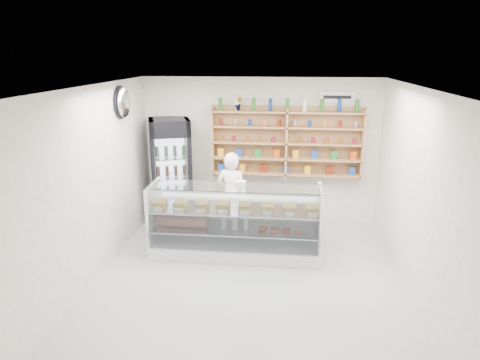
# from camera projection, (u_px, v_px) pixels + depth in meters

# --- Properties ---
(room) EXTENTS (5.00, 5.00, 5.00)m
(room) POSITION_uv_depth(u_px,v_px,m) (249.00, 190.00, 5.92)
(room) COLOR #A9AAAE
(room) RESTS_ON ground
(display_counter) EXTENTS (2.76, 0.82, 1.20)m
(display_counter) POSITION_uv_depth(u_px,v_px,m) (235.00, 235.00, 7.05)
(display_counter) COLOR white
(display_counter) RESTS_ON floor
(shop_worker) EXTENTS (0.66, 0.52, 1.58)m
(shop_worker) POSITION_uv_depth(u_px,v_px,m) (232.00, 196.00, 7.59)
(shop_worker) COLOR white
(shop_worker) RESTS_ON floor
(drinks_cooler) EXTENTS (0.93, 0.92, 2.05)m
(drinks_cooler) POSITION_uv_depth(u_px,v_px,m) (171.00, 172.00, 8.24)
(drinks_cooler) COLOR black
(drinks_cooler) RESTS_ON floor
(wall_shelving) EXTENTS (2.84, 0.28, 1.33)m
(wall_shelving) POSITION_uv_depth(u_px,v_px,m) (286.00, 143.00, 8.04)
(wall_shelving) COLOR #A97E50
(wall_shelving) RESTS_ON back_wall
(potted_plant) EXTENTS (0.15, 0.12, 0.26)m
(potted_plant) POSITION_uv_depth(u_px,v_px,m) (238.00, 104.00, 7.93)
(potted_plant) COLOR #1E6626
(potted_plant) RESTS_ON wall_shelving
(security_mirror) EXTENTS (0.15, 0.50, 0.50)m
(security_mirror) POSITION_uv_depth(u_px,v_px,m) (124.00, 102.00, 6.99)
(security_mirror) COLOR silver
(security_mirror) RESTS_ON left_wall
(wall_sign) EXTENTS (0.62, 0.03, 0.20)m
(wall_sign) POSITION_uv_depth(u_px,v_px,m) (337.00, 97.00, 7.83)
(wall_sign) COLOR white
(wall_sign) RESTS_ON back_wall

